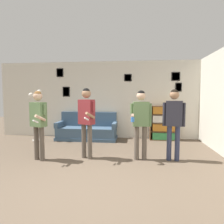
{
  "coord_description": "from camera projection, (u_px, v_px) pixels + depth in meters",
  "views": [
    {
      "loc": [
        0.82,
        -3.02,
        1.51
      ],
      "look_at": [
        0.23,
        2.0,
        1.09
      ],
      "focal_mm": 32.0,
      "sensor_mm": 36.0,
      "label": 1
    }
  ],
  "objects": [
    {
      "name": "person_spectator_near_bookshelf",
      "position": [
        174.0,
        117.0,
        4.55
      ],
      "size": [
        0.5,
        0.25,
        1.65
      ],
      "color": "#2D334C",
      "rests_on": "ground_plane"
    },
    {
      "name": "bookshelf",
      "position": [
        164.0,
        123.0,
        6.73
      ],
      "size": [
        0.95,
        0.3,
        1.16
      ],
      "color": "brown",
      "rests_on": "ground_plane"
    },
    {
      "name": "person_player_foreground_left",
      "position": [
        38.0,
        118.0,
        4.59
      ],
      "size": [
        0.47,
        0.56,
        1.61
      ],
      "color": "brown",
      "rests_on": "ground_plane"
    },
    {
      "name": "wall_back",
      "position": [
        112.0,
        100.0,
        7.09
      ],
      "size": [
        8.34,
        0.08,
        2.7
      ],
      "color": "silver",
      "rests_on": "ground_plane"
    },
    {
      "name": "couch",
      "position": [
        87.0,
        131.0,
        6.86
      ],
      "size": [
        2.04,
        0.8,
        0.92
      ],
      "color": "#3D5670",
      "rests_on": "ground_plane"
    },
    {
      "name": "person_player_foreground_center",
      "position": [
        86.0,
        116.0,
        4.72
      ],
      "size": [
        0.46,
        0.58,
        1.68
      ],
      "color": "brown",
      "rests_on": "ground_plane"
    },
    {
      "name": "floor_lamp",
      "position": [
        35.0,
        105.0,
        6.55
      ],
      "size": [
        0.44,
        0.28,
        1.69
      ],
      "color": "#ADA89E",
      "rests_on": "ground_plane"
    },
    {
      "name": "drinking_cup",
      "position": [
        167.0,
        104.0,
        6.67
      ],
      "size": [
        0.08,
        0.08,
        0.1
      ],
      "color": "yellow",
      "rests_on": "bookshelf"
    },
    {
      "name": "person_watcher_holding_cup",
      "position": [
        141.0,
        118.0,
        4.61
      ],
      "size": [
        0.5,
        0.44,
        1.62
      ],
      "color": "brown",
      "rests_on": "ground_plane"
    },
    {
      "name": "ground_plane",
      "position": [
        83.0,
        189.0,
        3.21
      ],
      "size": [
        20.0,
        20.0,
        0.0
      ],
      "primitive_type": "plane",
      "color": "brown"
    }
  ]
}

